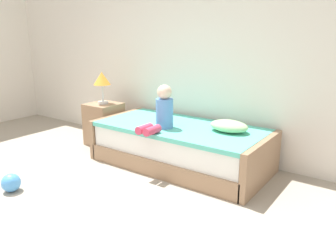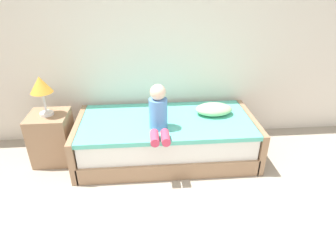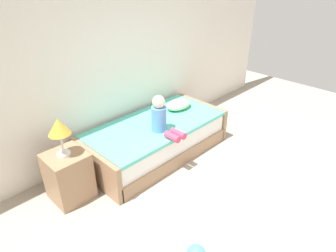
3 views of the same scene
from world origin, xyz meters
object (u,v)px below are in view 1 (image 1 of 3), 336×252
Objects in this scene: nightstand at (104,124)px; toy_ball at (11,183)px; bed at (180,146)px; table_lamp at (102,80)px; pillow at (229,126)px; child_figure at (162,111)px.

nightstand reaches higher than toy_ball.
bed is 4.69× the size of table_lamp.
bed is 11.06× the size of toy_ball.
pillow is at bearing 1.72° from table_lamp.
child_figure is at bearing -113.67° from bed.
nightstand is 1.69m from toy_ball.
nightstand is 1.95m from pillow.
bed is at bearing 66.33° from child_figure.
table_lamp is at bearing -178.28° from pillow.
pillow is (1.93, 0.06, 0.26)m from nightstand.
nightstand is at bearing 167.79° from child_figure.
toy_ball is (-0.99, -1.60, -0.15)m from bed.
table_lamp reaches higher than toy_ball.
pillow is (0.68, 0.33, -0.14)m from child_figure.
table_lamp reaches higher than child_figure.
table_lamp is at bearing 178.22° from bed.
child_figure is (-0.10, -0.23, 0.46)m from bed.
nightstand reaches higher than bed.
table_lamp is (0.00, 0.00, 0.64)m from nightstand.
bed is 1.52m from table_lamp.
pillow is 2.37m from toy_ball.
bed is 1.89m from toy_ball.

